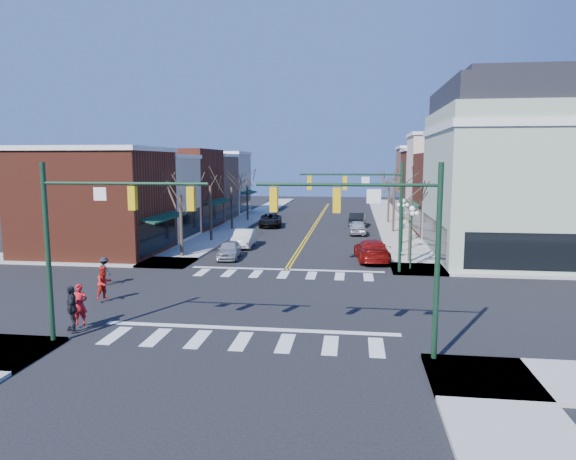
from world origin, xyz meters
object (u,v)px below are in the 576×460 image
(victorian_corner, at_px, (518,169))
(car_right_near, at_px, (372,250))
(car_left_mid, at_px, (244,238))
(pedestrian_dark_a, at_px, (72,308))
(pedestrian_dark_b, at_px, (104,270))
(car_right_far, at_px, (357,219))
(pedestrian_red_a, at_px, (80,305))
(lamppost_midblock, at_px, (402,216))
(car_left_near, at_px, (229,250))
(lamppost_corner, at_px, (411,227))
(car_left_far, at_px, (270,220))
(car_right_mid, at_px, (358,227))
(pedestrian_red_b, at_px, (104,283))

(victorian_corner, distance_m, car_right_near, 12.56)
(victorian_corner, relative_size, car_left_mid, 3.15)
(pedestrian_dark_a, xyz_separation_m, pedestrian_dark_b, (-2.70, 8.13, -0.18))
(car_right_far, bearing_deg, pedestrian_dark_a, 76.20)
(pedestrian_red_a, bearing_deg, lamppost_midblock, 43.82)
(car_left_near, relative_size, pedestrian_dark_a, 2.08)
(car_left_near, bearing_deg, pedestrian_red_a, -104.47)
(lamppost_corner, xyz_separation_m, car_left_mid, (-13.00, 7.94, -2.22))
(car_right_far, distance_m, pedestrian_dark_a, 39.93)
(car_right_far, bearing_deg, pedestrian_dark_b, 67.52)
(car_left_far, height_order, car_right_far, car_right_far)
(lamppost_midblock, bearing_deg, pedestrian_dark_a, -126.28)
(lamppost_midblock, bearing_deg, pedestrian_dark_b, -144.49)
(car_left_near, relative_size, car_left_far, 0.75)
(car_right_far, bearing_deg, lamppost_midblock, 105.19)
(lamppost_midblock, xyz_separation_m, car_right_far, (-3.40, 16.94, -2.20))
(lamppost_midblock, bearing_deg, lamppost_corner, -90.00)
(car_left_mid, bearing_deg, car_right_mid, 40.90)
(lamppost_midblock, relative_size, pedestrian_dark_b, 2.82)
(car_right_near, bearing_deg, pedestrian_red_b, 37.27)
(car_right_mid, bearing_deg, lamppost_corner, 99.95)
(car_left_far, relative_size, car_right_near, 0.95)
(lamppost_corner, relative_size, pedestrian_dark_a, 2.29)
(pedestrian_red_b, relative_size, pedestrian_dark_a, 0.92)
(victorian_corner, distance_m, car_right_mid, 17.01)
(pedestrian_dark_b, bearing_deg, car_left_mid, -81.18)
(lamppost_midblock, bearing_deg, pedestrian_red_a, -127.10)
(car_left_mid, relative_size, car_left_far, 0.87)
(pedestrian_red_b, bearing_deg, victorian_corner, -25.15)
(victorian_corner, height_order, lamppost_midblock, victorian_corner)
(car_left_mid, height_order, pedestrian_dark_a, pedestrian_dark_a)
(victorian_corner, distance_m, pedestrian_red_a, 31.58)
(car_left_far, relative_size, pedestrian_dark_b, 3.39)
(car_right_far, relative_size, pedestrian_dark_b, 3.02)
(lamppost_midblock, distance_m, car_left_near, 13.75)
(pedestrian_red_b, relative_size, pedestrian_dark_b, 1.13)
(car_right_mid, xyz_separation_m, pedestrian_dark_a, (-12.10, -31.45, 0.38))
(lamppost_corner, distance_m, car_right_near, 4.51)
(car_right_far, height_order, pedestrian_red_b, pedestrian_red_b)
(car_right_mid, bearing_deg, pedestrian_dark_a, 67.48)
(victorian_corner, bearing_deg, car_right_mid, 137.21)
(car_left_mid, xyz_separation_m, car_right_far, (9.60, 15.50, 0.02))
(lamppost_midblock, xyz_separation_m, pedestrian_red_b, (-16.47, -16.41, -1.95))
(victorian_corner, height_order, lamppost_corner, victorian_corner)
(car_left_near, height_order, pedestrian_red_b, pedestrian_red_b)
(car_right_near, bearing_deg, car_right_mid, -91.56)
(car_right_mid, bearing_deg, pedestrian_red_a, 67.09)
(car_left_mid, bearing_deg, pedestrian_dark_a, -98.23)
(car_left_far, xyz_separation_m, pedestrian_red_b, (-3.47, -31.60, 0.29))
(lamppost_corner, relative_size, lamppost_midblock, 1.00)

